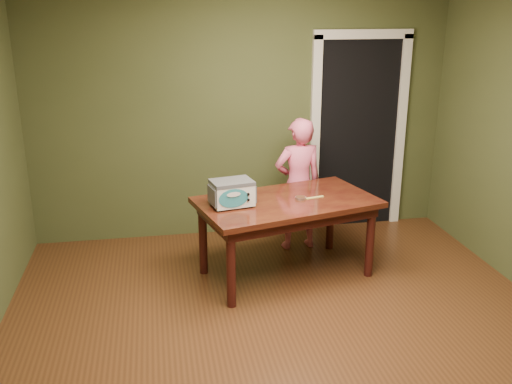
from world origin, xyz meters
The scene contains 8 objects.
floor centered at (0.00, 0.00, 0.00)m, with size 5.00×5.00×0.00m, color #522E17.
room_shell centered at (0.00, 0.00, 1.71)m, with size 4.52×5.02×2.61m.
doorway centered at (1.30, 2.78, 1.06)m, with size 1.10×0.66×2.25m.
dining_table centered at (0.22, 1.32, 0.65)m, with size 1.77×1.27×0.75m.
toy_oven centered at (-0.30, 1.25, 0.88)m, with size 0.42×0.32×0.24m.
baking_pan centered at (0.35, 1.32, 0.76)m, with size 0.10×0.10×0.02m.
spatula centered at (0.49, 1.33, 0.75)m, with size 0.18×0.03×0.01m, color #E9D765.
child centered at (0.49, 1.94, 0.69)m, with size 0.50×0.33×1.38m, color #E35D82.
Camera 1 is at (-0.93, -3.47, 2.45)m, focal length 40.00 mm.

